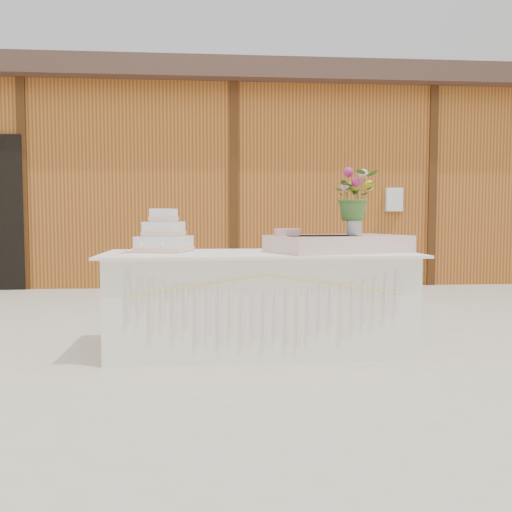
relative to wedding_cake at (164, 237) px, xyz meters
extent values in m
plane|color=beige|center=(0.74, -0.10, -0.89)|extent=(80.00, 80.00, 0.00)
cube|color=#A86523|center=(0.74, 5.90, 0.61)|extent=(12.00, 4.00, 3.00)
cube|color=#442E26|center=(0.74, 5.90, 2.26)|extent=(12.60, 4.60, 0.30)
cube|color=white|center=(0.74, -0.10, -0.51)|extent=(2.28, 0.88, 0.75)
cube|color=white|center=(0.74, -0.10, -0.13)|extent=(2.40, 1.00, 0.02)
cube|color=silver|center=(0.00, 0.00, -0.05)|extent=(0.46, 0.46, 0.12)
cube|color=#F5B69B|center=(0.00, 0.00, -0.09)|extent=(0.47, 0.47, 0.03)
cube|color=silver|center=(0.00, 0.00, 0.07)|extent=(0.33, 0.33, 0.11)
cube|color=#F5B69B|center=(0.00, 0.00, 0.03)|extent=(0.34, 0.34, 0.03)
cube|color=silver|center=(0.00, 0.00, 0.17)|extent=(0.21, 0.21, 0.10)
cube|color=#F5B69B|center=(0.00, 0.00, 0.15)|extent=(0.23, 0.23, 0.03)
cylinder|color=silver|center=(0.95, -0.14, -0.11)|extent=(0.22, 0.22, 0.01)
cylinder|color=silver|center=(0.95, -0.14, -0.08)|extent=(0.06, 0.06, 0.04)
cylinder|color=silver|center=(0.95, -0.14, -0.06)|extent=(0.25, 0.25, 0.01)
cylinder|color=#CC9399|center=(0.95, -0.14, 0.01)|extent=(0.20, 0.20, 0.12)
cube|color=beige|center=(1.36, -0.12, -0.05)|extent=(1.17, 0.91, 0.13)
cylinder|color=#BCBCC1|center=(1.48, -0.13, 0.10)|extent=(0.12, 0.12, 0.16)
imported|color=#3B6528|center=(1.48, -0.13, 0.37)|extent=(0.38, 0.34, 0.39)
camera|label=1|loc=(0.33, -4.51, 0.17)|focal=40.00mm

